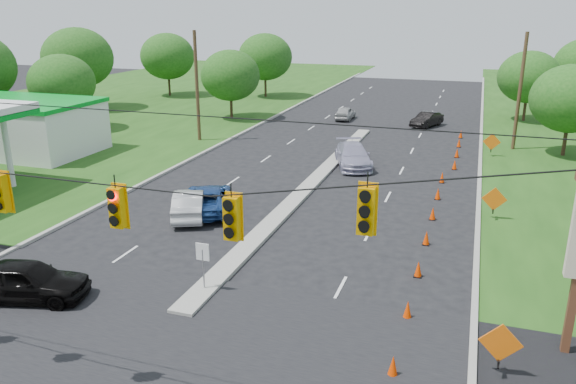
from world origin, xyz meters
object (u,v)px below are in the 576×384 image
(gas_station, at_px, (1,123))
(blue_pickup, at_px, (209,199))
(white_sedan, at_px, (189,203))
(black_sedan, at_px, (26,281))

(gas_station, relative_size, blue_pickup, 3.79)
(white_sedan, xyz_separation_m, blue_pickup, (0.61, 1.07, -0.01))
(black_sedan, bearing_deg, blue_pickup, -25.54)
(gas_station, relative_size, white_sedan, 4.40)
(white_sedan, distance_m, blue_pickup, 1.23)
(black_sedan, xyz_separation_m, white_sedan, (1.53, 10.08, -0.06))
(black_sedan, xyz_separation_m, blue_pickup, (2.15, 11.15, -0.07))
(black_sedan, bearing_deg, gas_station, 31.35)
(gas_station, height_order, black_sedan, gas_station)
(black_sedan, bearing_deg, white_sedan, -23.29)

